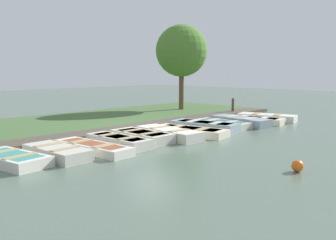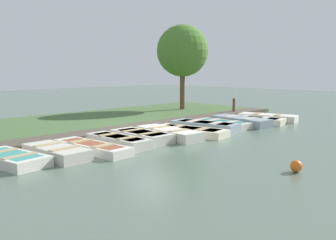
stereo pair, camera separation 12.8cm
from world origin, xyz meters
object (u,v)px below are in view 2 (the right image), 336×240
Objects in this scene: rowboat_0 at (11,159)px; mooring_post_far at (234,106)px; rowboat_5 at (169,133)px; rowboat_9 at (241,121)px; rowboat_1 at (56,152)px; rowboat_11 at (268,117)px; rowboat_2 at (92,147)px; rowboat_7 at (205,126)px; park_tree_left at (183,51)px; rowboat_3 at (118,141)px; rowboat_8 at (222,124)px; rowboat_6 at (190,131)px; rowboat_10 at (254,120)px; buoy at (296,166)px; rowboat_4 at (142,136)px.

rowboat_0 is 15.59m from mooring_post_far.
rowboat_9 reaches higher than rowboat_5.
rowboat_1 is 0.80× the size of rowboat_11.
rowboat_5 is at bearing 84.41° from rowboat_2.
rowboat_9 is at bearing 75.71° from rowboat_7.
park_tree_left is at bearing 165.54° from rowboat_9.
rowboat_11 is at bearing -17.13° from mooring_post_far.
rowboat_3 is at bearing -86.43° from rowboat_9.
rowboat_9 is at bearing -106.67° from rowboat_11.
rowboat_0 is 2.54× the size of mooring_post_far.
rowboat_7 is 1.17× the size of rowboat_8.
mooring_post_far reaches higher than rowboat_6.
mooring_post_far is at bearing 118.27° from rowboat_8.
rowboat_9 is at bearing 84.48° from rowboat_2.
rowboat_8 is at bearing -31.39° from park_tree_left.
rowboat_6 is at bearing -102.20° from rowboat_10.
rowboat_1 is at bearing -99.02° from rowboat_7.
rowboat_11 reaches higher than rowboat_8.
rowboat_8 is 8.45× the size of buoy.
rowboat_9 is (0.27, 1.32, 0.05)m from rowboat_8.
rowboat_0 is 9.26m from rowboat_7.
rowboat_7 is at bearing -107.87° from rowboat_11.
rowboat_6 is at bearing -88.05° from rowboat_7.
rowboat_3 is 3.83m from rowboat_6.
rowboat_9 is 7.84m from park_tree_left.
rowboat_7 is (0.03, 7.83, 0.02)m from rowboat_1.
rowboat_8 reaches higher than rowboat_10.
park_tree_left reaches higher than rowboat_4.
buoy is (6.14, -7.82, 0.00)m from rowboat_10.
rowboat_5 is 9.20m from mooring_post_far.
rowboat_10 reaches higher than rowboat_6.
rowboat_1 is 9.25m from rowboat_8.
rowboat_3 is at bearing 92.25° from rowboat_2.
rowboat_11 reaches higher than buoy.
rowboat_6 is 1.41m from rowboat_7.
park_tree_left is (-5.99, 10.33, 3.95)m from rowboat_3.
mooring_post_far is at bearing 101.44° from rowboat_3.
rowboat_4 is 0.94× the size of rowboat_8.
park_tree_left is (-6.44, 1.25, 3.98)m from rowboat_10.
rowboat_10 is at bearing -105.81° from rowboat_11.
rowboat_11 is 11.02m from buoy.
park_tree_left reaches higher than buoy.
rowboat_1 is 0.75× the size of rowboat_6.
rowboat_9 is (0.46, 6.62, 0.02)m from rowboat_4.
rowboat_5 is at bearing 86.26° from rowboat_1.
rowboat_1 is 2.64m from rowboat_3.
rowboat_10 is (0.35, 3.88, -0.05)m from rowboat_7.
rowboat_10 is at bearing 78.91° from rowboat_0.
buoy is at bearing -69.97° from rowboat_11.
rowboat_10 is 3.06× the size of mooring_post_far.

